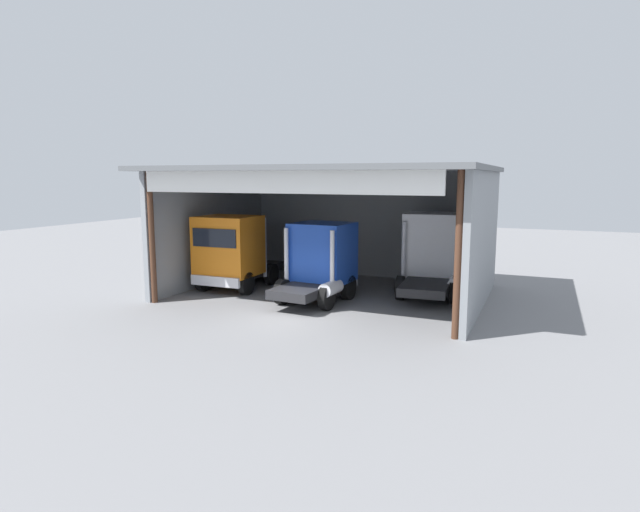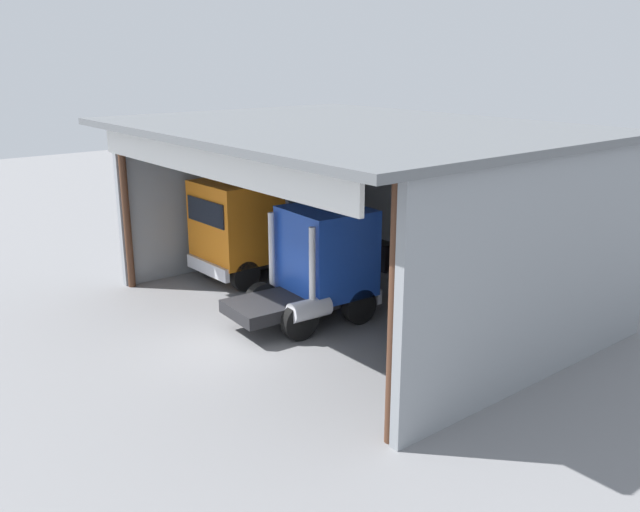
# 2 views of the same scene
# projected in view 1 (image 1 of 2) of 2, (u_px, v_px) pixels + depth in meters

# --- Properties ---
(ground_plane) EXTENTS (80.00, 80.00, 0.00)m
(ground_plane) POSITION_uv_depth(u_px,v_px,m) (284.00, 319.00, 19.22)
(ground_plane) COLOR slate
(ground_plane) RESTS_ON ground
(workshop_shed) EXTENTS (13.46, 10.54, 5.63)m
(workshop_shed) POSITION_uv_depth(u_px,v_px,m) (340.00, 207.00, 23.67)
(workshop_shed) COLOR gray
(workshop_shed) RESTS_ON ground
(truck_orange_left_bay) EXTENTS (2.80, 5.13, 3.46)m
(truck_orange_left_bay) POSITION_uv_depth(u_px,v_px,m) (232.00, 251.00, 24.06)
(truck_orange_left_bay) COLOR orange
(truck_orange_left_bay) RESTS_ON ground
(truck_blue_center_left_bay) EXTENTS (2.61, 4.45, 3.29)m
(truck_blue_center_left_bay) POSITION_uv_depth(u_px,v_px,m) (320.00, 260.00, 21.94)
(truck_blue_center_left_bay) COLOR #1E47B7
(truck_blue_center_left_bay) RESTS_ON ground
(truck_white_yard_outside) EXTENTS (2.93, 5.27, 3.61)m
(truck_white_yard_outside) POSITION_uv_depth(u_px,v_px,m) (433.00, 252.00, 23.23)
(truck_white_yard_outside) COLOR white
(truck_white_yard_outside) RESTS_ON ground
(oil_drum) EXTENTS (0.58, 0.58, 0.94)m
(oil_drum) POSITION_uv_depth(u_px,v_px,m) (327.00, 267.00, 27.51)
(oil_drum) COLOR #B21E19
(oil_drum) RESTS_ON ground
(tool_cart) EXTENTS (0.90, 0.60, 1.00)m
(tool_cart) POSITION_uv_depth(u_px,v_px,m) (316.00, 267.00, 27.37)
(tool_cart) COLOR black
(tool_cart) RESTS_ON ground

